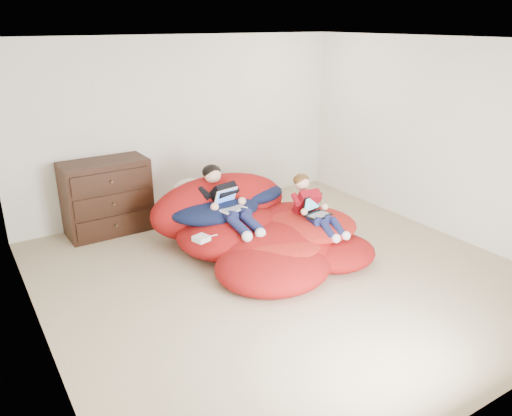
% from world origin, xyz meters
% --- Properties ---
extents(room_shell, '(5.10, 5.10, 2.77)m').
position_xyz_m(room_shell, '(0.00, 0.00, 0.22)').
color(room_shell, tan).
rests_on(room_shell, ground).
extents(dresser, '(1.11, 0.62, 0.98)m').
position_xyz_m(dresser, '(-1.28, 2.21, 0.49)').
color(dresser, black).
rests_on(dresser, ground).
extents(beanbag_pile, '(2.30, 2.37, 0.90)m').
position_xyz_m(beanbag_pile, '(0.12, 0.69, 0.27)').
color(beanbag_pile, '#B01413').
rests_on(beanbag_pile, ground).
extents(cream_pillow, '(0.45, 0.29, 0.29)m').
position_xyz_m(cream_pillow, '(-0.39, 1.57, 0.62)').
color(cream_pillow, beige).
rests_on(cream_pillow, beanbag_pile).
extents(older_boy, '(0.39, 1.17, 0.64)m').
position_xyz_m(older_boy, '(-0.20, 0.94, 0.65)').
color(older_boy, black).
rests_on(older_boy, beanbag_pile).
extents(younger_boy, '(0.32, 0.92, 0.60)m').
position_xyz_m(younger_boy, '(0.66, 0.32, 0.59)').
color(younger_boy, maroon).
rests_on(younger_boy, beanbag_pile).
extents(laptop_white, '(0.35, 0.35, 0.22)m').
position_xyz_m(laptop_white, '(-0.20, 0.83, 0.62)').
color(laptop_white, white).
rests_on(laptop_white, older_boy).
extents(laptop_black, '(0.34, 0.30, 0.23)m').
position_xyz_m(laptop_black, '(0.66, 0.26, 0.55)').
color(laptop_black, black).
rests_on(laptop_black, younger_boy).
extents(power_adapter, '(0.19, 0.19, 0.06)m').
position_xyz_m(power_adapter, '(-0.75, 0.49, 0.42)').
color(power_adapter, white).
rests_on(power_adapter, beanbag_pile).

